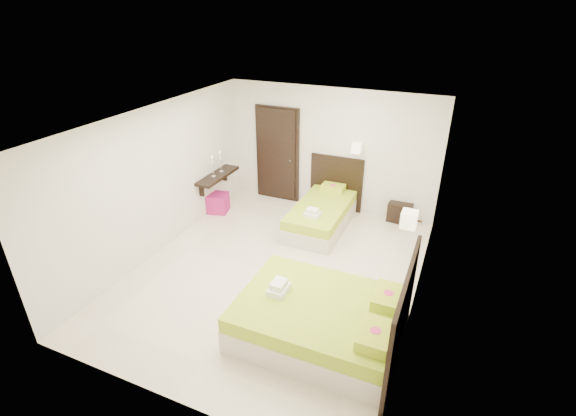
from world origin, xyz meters
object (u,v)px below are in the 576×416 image
at_px(nightstand, 401,211).
at_px(ottoman, 218,203).
at_px(bed_single, 323,212).
at_px(bed_double, 325,319).

distance_m(nightstand, ottoman, 3.86).
distance_m(bed_single, bed_double, 3.16).
xyz_separation_m(bed_double, ottoman, (-3.35, 2.66, -0.12)).
bearing_deg(bed_single, nightstand, 31.13).
bearing_deg(nightstand, ottoman, -157.54).
bearing_deg(ottoman, nightstand, 17.59).
height_order(bed_double, ottoman, bed_double).
distance_m(bed_single, nightstand, 1.65).
xyz_separation_m(bed_double, nightstand, (0.34, 3.83, -0.11)).
relative_size(bed_double, nightstand, 4.61).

